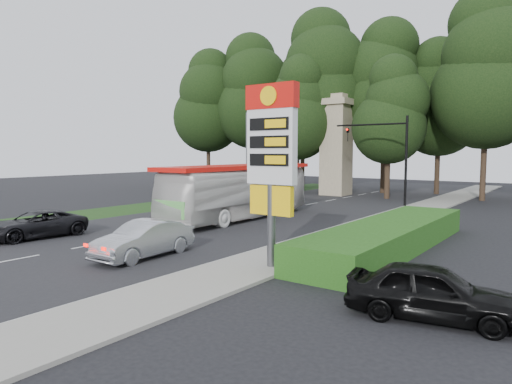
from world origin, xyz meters
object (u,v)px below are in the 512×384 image
Objects in this scene: sedan_silver at (144,239)px; streetlight_signs at (249,151)px; monument at (336,144)px; transit_bus at (239,192)px; parked_car_black at (432,292)px; suv_charcoal at (36,225)px; traffic_signal_mast at (390,148)px; gas_station_pylon at (272,150)px.

streetlight_signs is at bearing 113.48° from sedan_silver.
transit_bus is at bearing -83.03° from monument.
sedan_silver reaches higher than parked_car_black.
parked_car_black is at bearing 6.51° from suv_charcoal.
parked_car_black is (11.66, -0.21, -0.01)m from sedan_silver.
streetlight_signs reaches higher than suv_charcoal.
sedan_silver is at bearing -94.46° from traffic_signal_mast.
gas_station_pylon is at bearing -48.34° from transit_bus.
gas_station_pylon is at bearing -51.04° from streetlight_signs.
streetlight_signs is 13.20m from transit_bus.
traffic_signal_mast is 26.18m from suv_charcoal.
suv_charcoal is at bearing 80.17° from parked_car_black.
traffic_signal_mast reaches higher than gas_station_pylon.
traffic_signal_mast is at bearing 73.87° from suv_charcoal.
streetlight_signs reaches higher than gas_station_pylon.
traffic_signal_mast is at bearing -38.00° from monument.
transit_bus is at bearing -113.06° from traffic_signal_mast.
transit_bus is 11.50m from sedan_silver.
monument is 2.19× the size of sedan_silver.
transit_bus is (-8.92, 9.33, -2.69)m from gas_station_pylon.
suv_charcoal is at bearing -112.01° from traffic_signal_mast.
traffic_signal_mast reaches higher than transit_bus.
transit_bus is at bearing 104.93° from sedan_silver.
traffic_signal_mast is 14.08m from transit_bus.
suv_charcoal is (-9.70, -23.99, -3.99)m from traffic_signal_mast.
monument is 30.45m from sedan_silver.
streetlight_signs is 9.44m from monument.
traffic_signal_mast is 1.64× the size of parked_car_black.
suv_charcoal is at bearing -93.84° from monument.
gas_station_pylon is 22.29m from traffic_signal_mast.
suv_charcoal is at bearing -82.31° from streetlight_signs.
suv_charcoal is (-13.22, -1.98, -3.77)m from gas_station_pylon.
transit_bus reaches higher than sedan_silver.
parked_car_black is (22.49, -21.79, -3.69)m from streetlight_signs.
traffic_signal_mast is 0.72× the size of monument.
traffic_signal_mast is 9.76m from monument.
transit_bus is at bearing -55.77° from streetlight_signs.
gas_station_pylon is at bearing -80.91° from traffic_signal_mast.
streetlight_signs is at bearing -171.08° from traffic_signal_mast.
streetlight_signs reaches higher than transit_bus.
gas_station_pylon is 0.54× the size of transit_bus.
streetlight_signs is at bearing 35.45° from parked_car_black.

